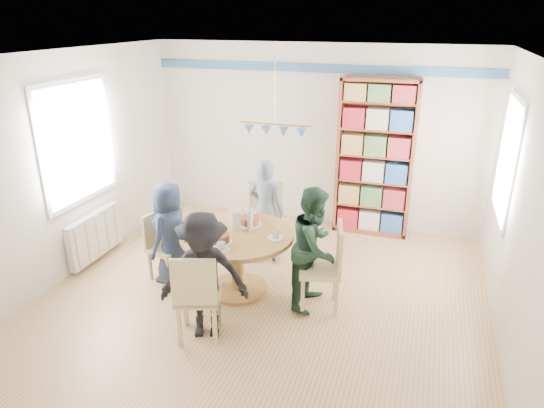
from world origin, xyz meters
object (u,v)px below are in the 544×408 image
at_px(radiator, 95,235).
at_px(chair_left, 162,243).
at_px(chair_right, 328,264).
at_px(person_right, 315,248).
at_px(dining_table, 238,248).
at_px(person_left, 170,233).
at_px(chair_far, 265,216).
at_px(person_far, 266,210).
at_px(bookshelf, 375,160).
at_px(person_near, 204,276).
at_px(chair_near, 197,294).

distance_m(radiator, chair_left, 1.09).
bearing_deg(chair_right, radiator, 176.72).
bearing_deg(radiator, person_right, -2.54).
relative_size(dining_table, person_left, 1.04).
bearing_deg(radiator, chair_far, 22.40).
height_order(chair_right, person_far, person_far).
relative_size(person_right, bookshelf, 0.61).
bearing_deg(person_right, person_left, 97.40).
bearing_deg(person_near, chair_near, -122.71).
relative_size(chair_near, person_far, 0.71).
bearing_deg(chair_far, chair_left, -135.59).
xyz_separation_m(chair_far, bookshelf, (1.26, 1.19, 0.56)).
distance_m(chair_near, person_far, 1.90).
bearing_deg(chair_left, bookshelf, 43.76).
relative_size(chair_left, person_left, 0.67).
height_order(chair_right, person_near, person_near).
distance_m(dining_table, person_left, 0.87).
distance_m(chair_left, person_far, 1.38).
bearing_deg(person_far, chair_right, 145.80).
xyz_separation_m(radiator, chair_far, (2.08, 0.86, 0.21)).
height_order(chair_far, person_left, person_left).
distance_m(chair_far, bookshelf, 1.82).
height_order(chair_left, person_left, person_left).
bearing_deg(person_left, person_right, 95.18).
relative_size(person_left, person_far, 0.91).
height_order(radiator, person_left, person_left).
distance_m(radiator, person_right, 3.01).
bearing_deg(person_far, chair_near, 95.83).
bearing_deg(person_left, chair_left, -95.78).
height_order(chair_right, chair_near, chair_right).
relative_size(radiator, person_left, 0.80).
bearing_deg(chair_right, chair_near, -138.51).
distance_m(radiator, chair_near, 2.36).
distance_m(radiator, person_far, 2.28).
xyz_separation_m(radiator, chair_left, (1.07, -0.13, 0.11)).
xyz_separation_m(chair_left, person_left, (0.14, -0.03, 0.16)).
xyz_separation_m(chair_right, chair_near, (-1.09, -0.97, -0.01)).
bearing_deg(chair_left, person_left, -10.32).
relative_size(person_near, bookshelf, 0.59).
relative_size(chair_left, chair_far, 0.83).
height_order(radiator, chair_near, chair_near).
bearing_deg(person_left, bookshelf, 140.52).
relative_size(chair_near, person_left, 0.78).
relative_size(chair_right, person_left, 0.79).
distance_m(chair_right, chair_far, 1.49).
bearing_deg(person_right, chair_near, 144.25).
distance_m(chair_left, chair_near, 1.42).
bearing_deg(person_right, radiator, 94.22).
xyz_separation_m(radiator, person_near, (2.08, -1.03, 0.32)).
bearing_deg(chair_near, bookshelf, 68.05).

